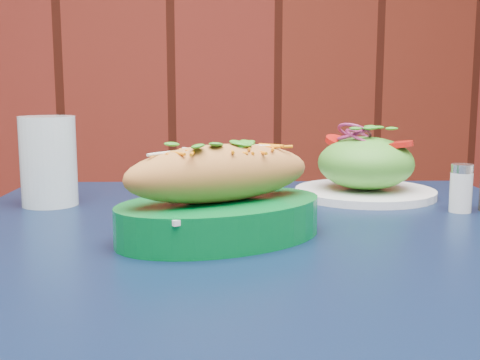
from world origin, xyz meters
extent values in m
cube|color=black|center=(-0.34, 1.44, 0.73)|extent=(0.89, 0.89, 0.03)
cube|color=white|center=(-0.39, 1.42, 0.79)|extent=(0.22, 0.19, 0.01)
ellipsoid|color=#C87B3F|center=(-0.39, 1.42, 0.83)|extent=(0.25, 0.17, 0.07)
cylinder|color=white|center=(-0.13, 1.66, 0.76)|extent=(0.22, 0.22, 0.01)
ellipsoid|color=#4C992D|center=(-0.13, 1.66, 0.80)|extent=(0.15, 0.15, 0.08)
cylinder|color=#B7120D|center=(-0.09, 1.63, 0.84)|extent=(0.04, 0.04, 0.01)
cylinder|color=#B7120D|center=(-0.16, 1.69, 0.84)|extent=(0.04, 0.04, 0.01)
cylinder|color=#B7120D|center=(-0.13, 1.70, 0.84)|extent=(0.04, 0.04, 0.01)
torus|color=#861D50|center=(-0.13, 1.66, 0.85)|extent=(0.06, 0.06, 0.01)
torus|color=#861D50|center=(-0.13, 1.66, 0.85)|extent=(0.06, 0.06, 0.01)
torus|color=#861D50|center=(-0.13, 1.66, 0.86)|extent=(0.06, 0.06, 0.01)
cylinder|color=silver|center=(-0.62, 1.66, 0.82)|extent=(0.08, 0.08, 0.13)
cylinder|color=white|center=(-0.04, 1.52, 0.78)|extent=(0.03, 0.03, 0.06)
cylinder|color=silver|center=(-0.04, 1.52, 0.81)|extent=(0.03, 0.03, 0.01)
camera|label=1|loc=(-0.47, 0.74, 0.93)|focal=45.00mm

